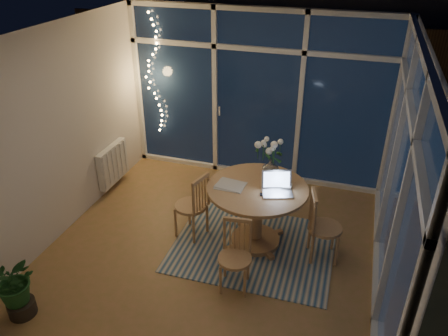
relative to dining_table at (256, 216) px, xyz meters
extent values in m
plane|color=olive|center=(-0.46, -0.24, -0.41)|extent=(4.00, 4.00, 0.00)
plane|color=white|center=(-0.46, -0.24, 2.19)|extent=(4.00, 4.00, 0.00)
cube|color=silver|center=(-0.46, 1.76, 0.89)|extent=(4.00, 0.04, 2.60)
cube|color=silver|center=(-0.46, -2.24, 0.89)|extent=(4.00, 0.04, 2.60)
cube|color=silver|center=(-2.46, -0.24, 0.89)|extent=(0.04, 4.00, 2.60)
cube|color=silver|center=(1.54, -0.24, 0.89)|extent=(0.04, 4.00, 2.60)
cube|color=white|center=(-0.46, 1.72, 0.89)|extent=(4.00, 0.10, 2.60)
cube|color=white|center=(1.50, -0.24, 0.89)|extent=(0.10, 4.00, 2.60)
cube|color=silver|center=(-2.40, 0.66, -0.01)|extent=(0.10, 0.70, 0.58)
cube|color=black|center=(0.04, 4.76, -0.47)|extent=(12.00, 6.00, 0.10)
cube|color=#322112|center=(-0.46, 5.26, 0.49)|extent=(11.00, 0.08, 1.80)
sphere|color=black|center=(-1.26, 3.16, 0.04)|extent=(0.90, 0.90, 0.90)
cube|color=beige|center=(0.00, -0.10, -0.41)|extent=(1.99, 1.60, 0.01)
cylinder|color=#AE734E|center=(0.00, 0.00, 0.00)|extent=(1.23, 1.23, 0.83)
cube|color=#AE734E|center=(-0.83, -0.08, 0.05)|extent=(0.53, 0.53, 0.92)
cube|color=#AE734E|center=(0.84, -0.02, 0.04)|extent=(0.51, 0.51, 0.91)
cube|color=#AE734E|center=(-0.03, -0.84, 0.01)|extent=(0.43, 0.43, 0.84)
imported|color=silver|center=(0.08, 0.34, 0.52)|extent=(0.21, 0.21, 0.21)
imported|color=white|center=(0.32, 0.10, 0.43)|extent=(0.15, 0.15, 0.04)
cube|color=beige|center=(-0.29, -0.05, 0.42)|extent=(0.35, 0.27, 0.01)
cube|color=black|center=(0.12, -0.15, 0.42)|extent=(0.13, 0.09, 0.01)
imported|color=#1B4E20|center=(-2.01, -1.89, -0.03)|extent=(0.66, 0.61, 0.76)
camera|label=1|loc=(0.98, -4.34, 3.10)|focal=35.00mm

